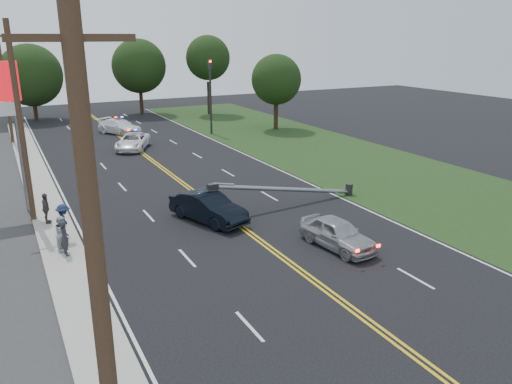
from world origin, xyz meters
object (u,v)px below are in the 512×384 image
fallen_streetlight (294,189)px  utility_pole_mid (20,124)px  utility_pole_near (102,323)px  emergency_a (133,141)px  bystander_c (64,222)px  crashed_sedan (208,207)px  bystander_a (65,238)px  bystander_b (62,233)px  utility_pole_far (5,86)px  traffic_signal (210,90)px  bystander_d (46,208)px  waiting_sedan (338,233)px  emergency_b (120,127)px

fallen_streetlight → utility_pole_mid: utility_pole_mid is taller
utility_pole_near → emergency_a: 36.10m
bystander_c → utility_pole_near: bearing=-173.6°
crashed_sedan → bystander_a: bystander_a is taller
bystander_a → bystander_b: bearing=-8.0°
crashed_sedan → emergency_a: bearing=67.3°
emergency_a → bystander_c: bearing=-86.2°
utility_pole_far → utility_pole_mid: bearing=-90.0°
crashed_sedan → emergency_a: size_ratio=0.95×
bystander_a → bystander_b: size_ratio=1.01×
bystander_b → bystander_c: size_ratio=0.90×
utility_pole_mid → fallen_streetlight: bearing=-16.6°
utility_pole_far → bystander_a: (0.89, -27.51, -4.17)m
traffic_signal → bystander_d: traffic_signal is taller
waiting_sedan → bystander_a: 11.98m
traffic_signal → bystander_c: bearing=-127.0°
utility_pole_mid → emergency_b: bearing=66.7°
crashed_sedan → emergency_b: (1.51, 26.45, -0.04)m
utility_pole_mid → utility_pole_far: bearing=90.0°
utility_pole_far → bystander_d: bearing=-88.6°
utility_pole_near → emergency_a: (8.94, 34.70, -4.42)m
utility_pole_near → emergency_a: bearing=75.6°
utility_pole_mid → bystander_a: size_ratio=6.32×
bystander_a → bystander_d: 4.51m
utility_pole_far → waiting_sedan: 34.51m
fallen_streetlight → emergency_b: 26.51m
crashed_sedan → bystander_b: 7.21m
crashed_sedan → bystander_d: bearing=136.7°
traffic_signal → bystander_d: bearing=-131.7°
bystander_a → bystander_b: (-0.01, 0.64, -0.00)m
utility_pole_far → emergency_a: utility_pole_far is taller
crashed_sedan → bystander_d: bystander_d is taller
utility_pole_near → bystander_d: (0.57, 18.99, -4.18)m
fallen_streetlight → emergency_a: 19.22m
crashed_sedan → waiting_sedan: bearing=-76.3°
bystander_d → fallen_streetlight: bearing=-93.2°
emergency_b → fallen_streetlight: bearing=-110.2°
bystander_c → waiting_sedan: bearing=-109.9°
traffic_signal → bystander_c: 27.42m
utility_pole_mid → utility_pole_far: 22.00m
bystander_b → waiting_sedan: bearing=-94.2°
traffic_signal → utility_pole_far: bearing=167.1°
fallen_streetlight → crashed_sedan: size_ratio=2.05×
traffic_signal → bystander_b: traffic_signal is taller
utility_pole_mid → crashed_sedan: (8.06, -4.22, -4.33)m
fallen_streetlight → bystander_d: bearing=166.9°
traffic_signal → utility_pole_near: size_ratio=0.70×
utility_pole_near → fallen_streetlight: bearing=50.1°
utility_pole_mid → utility_pole_near: bearing=-90.0°
emergency_a → bystander_d: (-8.36, -15.70, 0.24)m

